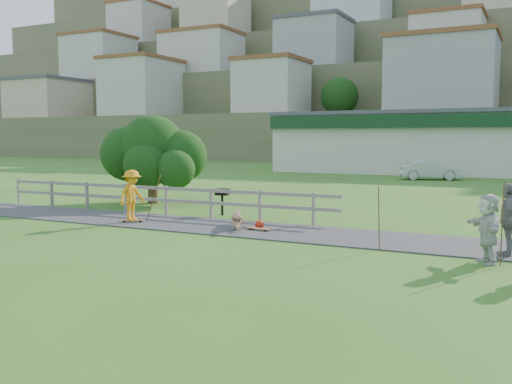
# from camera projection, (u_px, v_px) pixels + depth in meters

# --- Properties ---
(ground) EXTENTS (260.00, 260.00, 0.00)m
(ground) POSITION_uv_depth(u_px,v_px,m) (211.00, 236.00, 17.09)
(ground) COLOR #35611B
(ground) RESTS_ON ground
(path) EXTENTS (34.00, 3.00, 0.04)m
(path) POSITION_uv_depth(u_px,v_px,m) (236.00, 228.00, 18.42)
(path) COLOR #363639
(path) RESTS_ON ground
(fence) EXTENTS (15.05, 0.10, 1.10)m
(fence) POSITION_uv_depth(u_px,v_px,m) (153.00, 195.00, 22.02)
(fence) COLOR slate
(fence) RESTS_ON ground
(strip_mall) EXTENTS (32.50, 10.75, 5.10)m
(strip_mall) POSITION_uv_depth(u_px,v_px,m) (477.00, 142.00, 46.12)
(strip_mall) COLOR beige
(strip_mall) RESTS_ON ground
(hillside) EXTENTS (220.00, 67.00, 47.50)m
(hillside) POSITION_uv_depth(u_px,v_px,m) (489.00, 70.00, 96.91)
(hillside) COLOR #515D37
(hillside) RESTS_ON ground
(skater_rider) EXTENTS (0.73, 1.17, 1.73)m
(skater_rider) POSITION_uv_depth(u_px,v_px,m) (132.00, 198.00, 19.53)
(skater_rider) COLOR orange
(skater_rider) RESTS_ON ground
(skater_fallen) EXTENTS (1.74, 1.22, 0.64)m
(skater_fallen) POSITION_uv_depth(u_px,v_px,m) (238.00, 219.00, 18.27)
(skater_fallen) COLOR tan
(skater_fallen) RESTS_ON ground
(spectator_b) EXTENTS (0.58, 1.12, 1.83)m
(spectator_b) POSITION_uv_depth(u_px,v_px,m) (508.00, 220.00, 13.98)
(spectator_b) COLOR gray
(spectator_b) RESTS_ON ground
(spectator_d) EXTENTS (1.11, 1.58, 1.64)m
(spectator_d) POSITION_uv_depth(u_px,v_px,m) (488.00, 229.00, 13.25)
(spectator_d) COLOR beige
(spectator_d) RESTS_ON ground
(car_silver) EXTENTS (4.38, 2.75, 1.36)m
(car_silver) POSITION_uv_depth(u_px,v_px,m) (430.00, 170.00, 39.73)
(car_silver) COLOR #B0B1B8
(car_silver) RESTS_ON ground
(tree) EXTENTS (4.71, 4.71, 3.61)m
(tree) POSITION_uv_depth(u_px,v_px,m) (152.00, 163.00, 25.41)
(tree) COLOR black
(tree) RESTS_ON ground
(bbq) EXTENTS (0.51, 0.41, 1.01)m
(bbq) POSITION_uv_depth(u_px,v_px,m) (222.00, 202.00, 21.53)
(bbq) COLOR black
(bbq) RESTS_ON ground
(longboard_rider) EXTENTS (0.82, 0.55, 0.09)m
(longboard_rider) POSITION_uv_depth(u_px,v_px,m) (132.00, 222.00, 19.61)
(longboard_rider) COLOR brown
(longboard_rider) RESTS_ON ground
(longboard_fallen) EXTENTS (0.82, 0.28, 0.09)m
(longboard_fallen) POSITION_uv_depth(u_px,v_px,m) (259.00, 230.00, 17.85)
(longboard_fallen) COLOR brown
(longboard_fallen) RESTS_ON ground
(helmet) EXTENTS (0.30, 0.30, 0.30)m
(helmet) POSITION_uv_depth(u_px,v_px,m) (259.00, 224.00, 18.33)
(helmet) COLOR red
(helmet) RESTS_ON ground
(pole_rider) EXTENTS (0.03, 0.03, 1.79)m
(pole_rider) POSITION_uv_depth(u_px,v_px,m) (153.00, 197.00, 19.61)
(pole_rider) COLOR brown
(pole_rider) RESTS_ON ground
(pole_spec_left) EXTENTS (0.03, 0.03, 1.68)m
(pole_spec_left) POSITION_uv_depth(u_px,v_px,m) (379.00, 219.00, 14.74)
(pole_spec_left) COLOR brown
(pole_spec_left) RESTS_ON ground
(pole_spec_right) EXTENTS (0.03, 0.03, 1.95)m
(pole_spec_right) POSITION_uv_depth(u_px,v_px,m) (502.00, 224.00, 12.95)
(pole_spec_right) COLOR brown
(pole_spec_right) RESTS_ON ground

